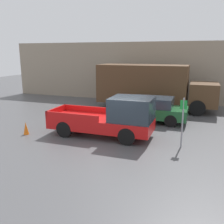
{
  "coord_description": "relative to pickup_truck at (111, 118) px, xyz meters",
  "views": [
    {
      "loc": [
        3.77,
        -11.25,
        4.23
      ],
      "look_at": [
        -0.68,
        1.28,
        1.06
      ],
      "focal_mm": 40.0,
      "sensor_mm": 36.0,
      "label": 1
    }
  ],
  "objects": [
    {
      "name": "ground_plane",
      "position": [
        0.37,
        -0.28,
        -0.99
      ],
      "size": [
        60.0,
        60.0,
        0.0
      ],
      "primitive_type": "plane",
      "color": "#4C4C4F"
    },
    {
      "name": "building_wall",
      "position": [
        0.37,
        10.15,
        1.58
      ],
      "size": [
        28.0,
        0.15,
        5.15
      ],
      "color": "gray",
      "rests_on": "ground"
    },
    {
      "name": "pickup_truck",
      "position": [
        0.0,
        0.0,
        0.0
      ],
      "size": [
        5.36,
        1.96,
        2.12
      ],
      "color": "red",
      "rests_on": "ground"
    },
    {
      "name": "car",
      "position": [
        1.3,
        3.68,
        -0.2
      ],
      "size": [
        4.57,
        1.97,
        1.54
      ],
      "color": "#1E592D",
      "rests_on": "ground"
    },
    {
      "name": "delivery_truck",
      "position": [
        0.58,
        7.24,
        0.82
      ],
      "size": [
        8.76,
        2.61,
        3.34
      ],
      "color": "#4C331E",
      "rests_on": "ground"
    },
    {
      "name": "parking_sign",
      "position": [
        3.51,
        -0.31,
        0.3
      ],
      "size": [
        0.3,
        0.07,
        2.29
      ],
      "color": "gray",
      "rests_on": "ground"
    },
    {
      "name": "traffic_cone",
      "position": [
        -4.38,
        -1.16,
        -0.66
      ],
      "size": [
        0.29,
        0.29,
        0.67
      ],
      "color": "orange",
      "rests_on": "ground"
    }
  ]
}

